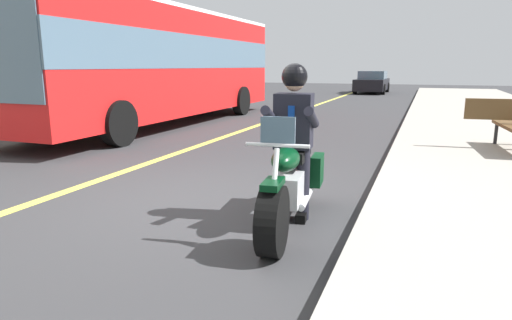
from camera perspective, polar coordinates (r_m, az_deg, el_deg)
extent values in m
plane|color=#333335|center=(5.70, -7.02, -5.52)|extent=(80.00, 80.00, 0.00)
cube|color=#E5DB4C|center=(6.84, -22.01, -3.31)|extent=(60.00, 0.16, 0.01)
cylinder|color=black|center=(4.06, 2.14, -7.87)|extent=(0.68, 0.27, 0.66)
cylinder|color=black|center=(5.52, 5.63, -2.53)|extent=(0.68, 0.27, 0.66)
cube|color=silver|center=(4.78, 4.23, -3.68)|extent=(0.59, 0.34, 0.32)
ellipsoid|color=black|center=(4.50, 3.84, 0.07)|extent=(0.59, 0.34, 0.24)
cube|color=black|center=(5.04, 5.01, 0.88)|extent=(0.73, 0.36, 0.12)
cube|color=black|center=(5.40, 7.89, -1.25)|extent=(0.41, 0.16, 0.36)
cube|color=black|center=(5.47, 3.31, -1.00)|extent=(0.41, 0.16, 0.36)
cylinder|color=silver|center=(3.99, 2.23, -4.13)|extent=(0.35, 0.09, 0.76)
cylinder|color=silver|center=(4.05, 2.77, 1.92)|extent=(0.10, 0.60, 0.04)
cube|color=black|center=(3.95, 2.18, -3.09)|extent=(0.38, 0.20, 0.06)
cylinder|color=silver|center=(5.08, 6.60, -4.64)|extent=(0.90, 0.18, 0.08)
cube|color=slate|center=(4.06, 2.84, 3.64)|extent=(0.08, 0.32, 0.28)
cylinder|color=black|center=(5.00, 6.11, -3.01)|extent=(0.14, 0.14, 0.84)
cube|color=black|center=(5.05, 5.91, -7.24)|extent=(0.27, 0.14, 0.10)
cylinder|color=black|center=(5.04, 3.40, -2.84)|extent=(0.14, 0.14, 0.84)
cube|color=black|center=(5.09, 3.22, -7.04)|extent=(0.27, 0.14, 0.10)
cube|color=black|center=(4.88, 4.89, 5.04)|extent=(0.36, 0.43, 0.60)
cube|color=navy|center=(4.73, 4.55, 4.33)|extent=(0.03, 0.07, 0.44)
cylinder|color=black|center=(4.67, 7.20, 5.40)|extent=(0.56, 0.16, 0.28)
cylinder|color=black|center=(4.74, 1.90, 5.60)|extent=(0.56, 0.16, 0.28)
sphere|color=tan|center=(4.85, 4.98, 10.08)|extent=(0.22, 0.22, 0.22)
sphere|color=black|center=(4.85, 4.99, 10.68)|extent=(0.28, 0.28, 0.28)
cube|color=red|center=(13.57, -12.15, 12.03)|extent=(11.00, 2.50, 2.85)
cube|color=slate|center=(13.57, -12.21, 13.40)|extent=(11.04, 2.52, 0.90)
cube|color=white|center=(13.65, -12.44, 18.23)|extent=(11.00, 2.50, 0.10)
cylinder|color=black|center=(10.01, -17.29, 4.53)|extent=(1.00, 0.30, 1.00)
cylinder|color=black|center=(11.64, -26.65, 4.78)|extent=(1.00, 0.30, 1.00)
cylinder|color=black|center=(15.89, -1.90, 7.64)|extent=(1.00, 0.30, 1.00)
cylinder|color=black|center=(16.96, -9.46, 7.76)|extent=(1.00, 0.30, 1.00)
cube|color=black|center=(29.85, 14.72, 9.40)|extent=(4.60, 1.80, 0.70)
cube|color=slate|center=(30.03, 14.82, 10.46)|extent=(2.40, 1.60, 0.60)
cylinder|color=black|center=(28.33, 16.08, 8.74)|extent=(0.64, 0.22, 0.64)
cylinder|color=black|center=(28.54, 12.64, 8.94)|extent=(0.64, 0.22, 0.64)
cylinder|color=black|center=(31.22, 16.57, 8.97)|extent=(0.64, 0.22, 0.64)
cylinder|color=black|center=(31.40, 13.45, 9.15)|extent=(0.64, 0.22, 0.64)
cube|color=black|center=(10.27, 28.52, 3.01)|extent=(0.06, 0.06, 0.42)
cube|color=slate|center=(20.95, -19.74, 12.12)|extent=(1.10, 0.06, 1.60)
cube|color=slate|center=(17.70, -29.60, 11.43)|extent=(1.10, 0.06, 1.60)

